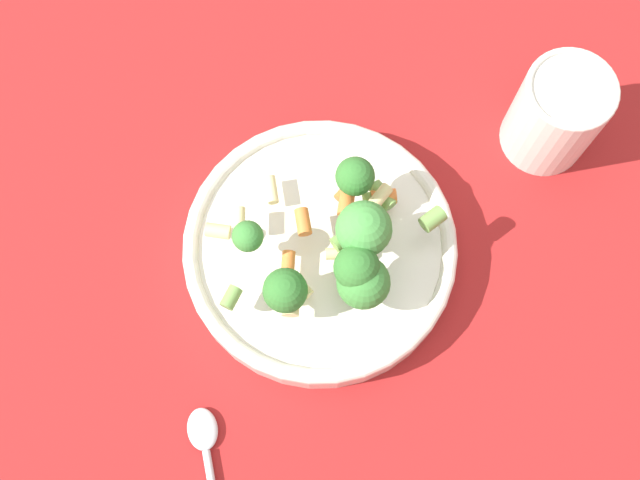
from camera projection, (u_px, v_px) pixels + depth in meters
ground_plane at (320, 256)px, 0.69m from camera, size 3.00×3.00×0.00m
bowl at (320, 249)px, 0.67m from camera, size 0.24×0.24×0.04m
pasta_salad at (342, 249)px, 0.61m from camera, size 0.13×0.20×0.07m
cup at (557, 114)px, 0.67m from camera, size 0.08×0.08×0.10m
spoon at (211, 478)px, 0.62m from camera, size 0.18×0.07×0.01m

